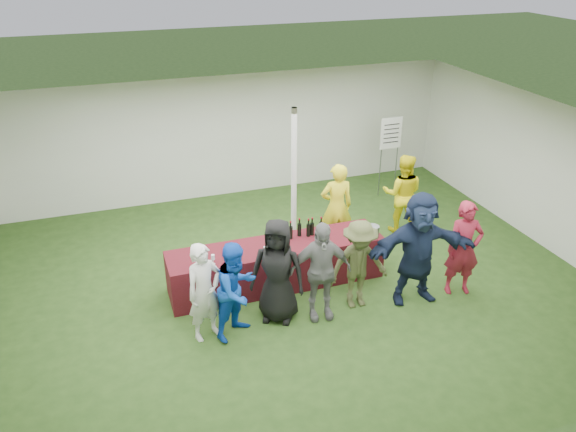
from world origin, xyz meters
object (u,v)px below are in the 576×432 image
object	(u,v)px
staff_pourer	(336,207)
serving_table	(277,264)
wine_list_sign	(390,139)
customer_6	(464,249)
customer_2	(278,271)
customer_3	(320,271)
customer_1	(237,290)
customer_5	(418,248)
staff_back	(402,194)
dump_bucket	(372,231)
customer_4	(359,265)
customer_0	(205,292)

from	to	relation	value
staff_pourer	serving_table	bearing A→B (deg)	37.38
wine_list_sign	customer_6	xyz separation A→B (m)	(-0.73, -3.90, -0.51)
customer_2	customer_3	world-z (taller)	customer_2
staff_pourer	customer_1	size ratio (longest dim) A/B	1.11
wine_list_sign	customer_5	world-z (taller)	customer_5
staff_back	dump_bucket	bearing A→B (deg)	73.53
staff_back	wine_list_sign	bearing A→B (deg)	-80.55
dump_bucket	customer_3	bearing A→B (deg)	-146.67
wine_list_sign	staff_back	bearing A→B (deg)	-109.47
customer_1	customer_5	world-z (taller)	customer_5
wine_list_sign	customer_6	distance (m)	4.00
dump_bucket	customer_6	bearing A→B (deg)	-40.35
staff_pourer	customer_2	world-z (taller)	staff_pourer
customer_1	customer_5	distance (m)	2.91
serving_table	staff_back	distance (m)	3.13
customer_2	customer_4	xyz separation A→B (m)	(1.29, -0.10, -0.09)
staff_pourer	customer_0	world-z (taller)	staff_pourer
staff_back	customer_6	distance (m)	2.24
dump_bucket	staff_pourer	world-z (taller)	staff_pourer
staff_back	customer_5	bearing A→B (deg)	95.22
staff_pourer	customer_5	distance (m)	2.06
customer_1	customer_2	xyz separation A→B (m)	(0.67, 0.17, 0.08)
staff_back	customer_6	world-z (taller)	customer_6
customer_2	customer_5	bearing A→B (deg)	22.35
staff_back	customer_4	size ratio (longest dim) A/B	1.08
dump_bucket	customer_0	world-z (taller)	customer_0
customer_5	wine_list_sign	bearing A→B (deg)	74.36
customer_0	customer_2	size ratio (longest dim) A/B	0.91
serving_table	customer_4	distance (m)	1.47
serving_table	staff_back	bearing A→B (deg)	19.70
wine_list_sign	customer_6	bearing A→B (deg)	-100.62
customer_0	customer_1	distance (m)	0.46
staff_back	customer_2	distance (m)	3.73
customer_1	wine_list_sign	bearing A→B (deg)	7.58
staff_back	customer_3	xyz separation A→B (m)	(-2.57, -2.11, 0.01)
wine_list_sign	customer_5	xyz separation A→B (m)	(-1.55, -3.85, -0.38)
wine_list_sign	serving_table	bearing A→B (deg)	-142.28
staff_pourer	staff_back	world-z (taller)	staff_pourer
dump_bucket	customer_0	distance (m)	3.12
serving_table	customer_0	bearing A→B (deg)	-144.80
customer_3	customer_6	bearing A→B (deg)	4.91
wine_list_sign	customer_5	size ratio (longest dim) A/B	0.96
customer_0	serving_table	bearing A→B (deg)	13.73
dump_bucket	wine_list_sign	distance (m)	3.51
staff_pourer	customer_3	size ratio (longest dim) A/B	1.03
wine_list_sign	customer_3	xyz separation A→B (m)	(-3.16, -3.78, -0.51)
dump_bucket	staff_back	bearing A→B (deg)	44.61
wine_list_sign	staff_back	xyz separation A→B (m)	(-0.59, -1.67, -0.51)
serving_table	wine_list_sign	distance (m)	4.53
customer_4	dump_bucket	bearing A→B (deg)	52.88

